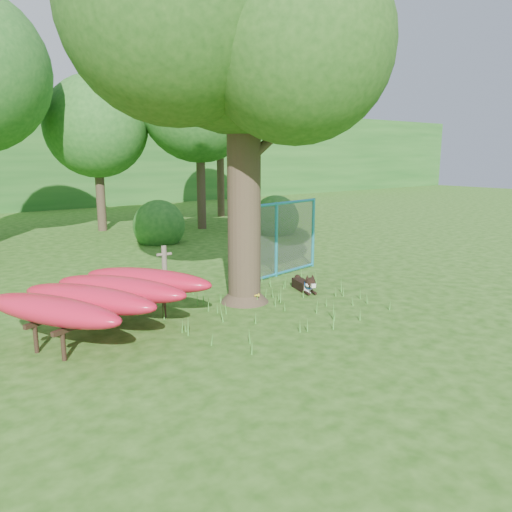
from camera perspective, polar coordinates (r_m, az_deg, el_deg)
ground at (r=9.47m, az=3.55°, el=-7.24°), size 80.00×80.00×0.00m
oak_tree at (r=10.48m, az=-1.83°, el=26.04°), size 6.99×6.19×8.50m
wooden_post at (r=10.64m, az=-10.39°, el=-1.80°), size 0.32×0.12×1.18m
kayak_rack at (r=8.92m, az=-16.91°, el=-4.14°), size 3.86×3.47×0.93m
husky_dog at (r=11.34m, az=5.62°, el=-3.26°), size 0.50×0.98×0.46m
fence_section at (r=12.52m, az=2.33°, el=1.87°), size 3.19×0.63×3.14m
wildflower_clump at (r=10.24m, az=0.15°, el=-4.62°), size 0.11×0.11×0.24m
bg_tree_c at (r=21.08m, az=-17.79°, el=13.90°), size 4.00×4.00×6.12m
bg_tree_d at (r=20.91m, az=-6.50°, el=17.07°), size 4.80×4.80×7.50m
bg_tree_e at (r=25.06m, az=-4.18°, el=16.52°), size 4.60×4.60×7.55m
shrub_right at (r=19.51m, az=2.26°, el=2.56°), size 1.80×1.80×1.80m
shrub_mid at (r=17.86m, az=-10.95°, el=1.51°), size 1.80×1.80×1.80m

